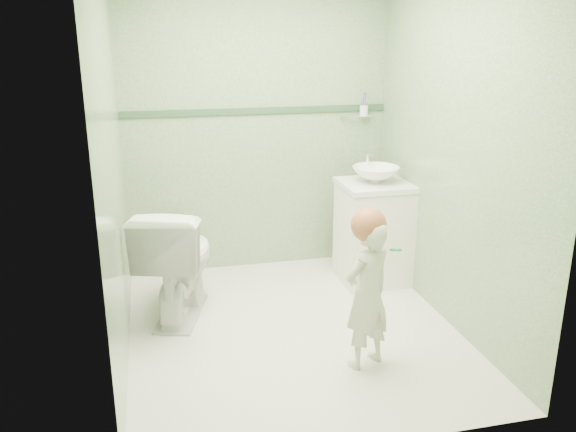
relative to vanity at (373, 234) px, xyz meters
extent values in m
plane|color=silver|center=(-0.84, -0.70, -0.40)|extent=(2.50, 2.50, 0.00)
cube|color=gray|center=(-0.84, 0.55, 0.80)|extent=(2.20, 0.04, 2.40)
cube|color=gray|center=(-0.84, -1.95, 0.80)|extent=(2.20, 0.04, 2.40)
cube|color=gray|center=(-1.94, -0.70, 0.80)|extent=(0.04, 2.50, 2.40)
cube|color=gray|center=(0.26, -0.70, 0.80)|extent=(0.04, 2.50, 2.40)
cube|color=#2F4D33|center=(-0.84, 0.54, 0.95)|extent=(2.20, 0.02, 0.05)
cube|color=white|center=(0.00, 0.00, 0.00)|extent=(0.52, 0.50, 0.80)
cube|color=white|center=(0.00, 0.00, 0.41)|extent=(0.54, 0.52, 0.04)
imported|color=white|center=(0.00, 0.00, 0.49)|extent=(0.37, 0.37, 0.13)
cylinder|color=silver|center=(0.00, 0.20, 0.55)|extent=(0.03, 0.03, 0.18)
cylinder|color=silver|center=(0.00, 0.15, 0.63)|extent=(0.02, 0.12, 0.02)
cylinder|color=silver|center=(0.00, 0.50, 0.88)|extent=(0.26, 0.02, 0.02)
cylinder|color=silver|center=(0.06, 0.48, 0.93)|extent=(0.07, 0.07, 0.09)
cylinder|color=#9754BC|center=(0.06, 0.47, 1.00)|extent=(0.01, 0.01, 0.17)
cylinder|color=#BF2A42|center=(0.07, 0.49, 1.00)|extent=(0.01, 0.01, 0.17)
cylinder|color=#2E3EC1|center=(0.05, 0.47, 1.00)|extent=(0.01, 0.01, 0.17)
imported|color=white|center=(-1.58, -0.27, 0.02)|extent=(0.69, 0.92, 0.84)
imported|color=beige|center=(-0.51, -1.22, 0.07)|extent=(0.40, 0.35, 0.94)
sphere|color=#9E5437|center=(-0.51, -1.20, 0.50)|extent=(0.21, 0.21, 0.21)
cylinder|color=#11866A|center=(-0.38, -1.31, 0.38)|extent=(0.02, 0.14, 0.06)
cube|color=white|center=(-0.46, -1.29, 0.42)|extent=(0.03, 0.02, 0.02)
camera|label=1|loc=(-1.72, -4.26, 1.58)|focal=36.94mm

